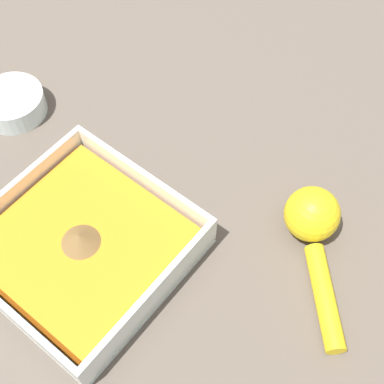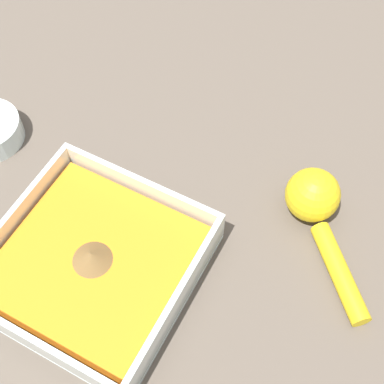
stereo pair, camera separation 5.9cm
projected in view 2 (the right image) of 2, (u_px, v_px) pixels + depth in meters
ground_plane at (86, 272)px, 0.56m from camera, size 4.00×4.00×0.00m
square_dish at (95, 265)px, 0.55m from camera, size 0.20×0.20×0.05m
lemon_squeezer at (317, 208)px, 0.57m from camera, size 0.13×0.14×0.06m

